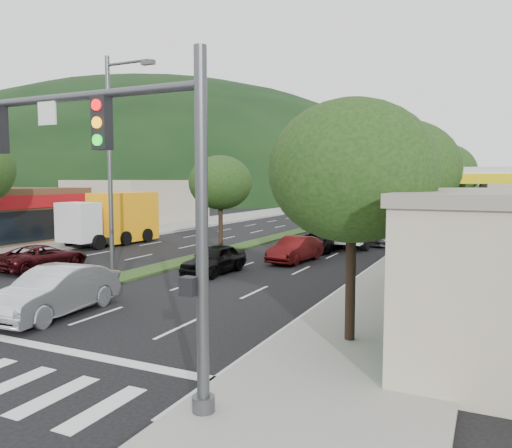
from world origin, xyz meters
The scene contains 23 objects.
sidewalk_right centered at (12.50, 25.00, 0.07)m, with size 5.00×90.00×0.15m, color gray.
sidewalk_left centered at (-13.00, 25.00, 0.07)m, with size 6.00×90.00×0.15m, color gray.
median centered at (0.00, 28.00, 0.06)m, with size 1.60×56.00×0.12m, color #213B15.
traffic_signal centered at (9.03, -1.54, 4.65)m, with size 6.12×0.40×7.00m.
bldg_left_far centered at (-19.00, 34.00, 2.30)m, with size 9.00×14.00×4.60m, color #B7AA92.
hill_far centered at (-80.00, 110.00, 0.00)m, with size 176.00×132.00×82.00m, color black.
tree_r_a centered at (12.00, 4.00, 4.82)m, with size 4.60×4.60×6.63m.
tree_r_b centered at (12.00, 12.00, 5.04)m, with size 4.80×4.80×6.94m.
tree_r_c centered at (12.00, 20.00, 4.75)m, with size 4.40×4.40×6.48m.
tree_r_d centered at (12.00, 30.00, 5.18)m, with size 5.00×5.00×7.17m.
tree_r_e centered at (12.00, 40.00, 4.89)m, with size 4.60×4.60×6.71m.
tree_med_near centered at (0.00, 18.00, 4.43)m, with size 4.00×4.00×6.02m.
tree_med_far centered at (0.00, 44.00, 5.01)m, with size 4.80×4.80×6.94m.
streetlight_near centered at (0.21, 8.00, 5.58)m, with size 2.60×0.25×10.00m.
streetlight_mid centered at (0.21, 33.00, 5.58)m, with size 2.60×0.25×10.00m.
sedan_silver centered at (2.21, 2.69, 0.83)m, with size 1.75×5.01×1.65m, color silver.
suv_maroon centered at (-5.26, 8.78, 0.65)m, with size 2.14×4.65×1.29m, color black.
car_queue_a centered at (3.22, 11.63, 0.71)m, with size 1.68×4.17×1.42m, color black.
car_queue_b centered at (8.56, 26.63, 0.71)m, with size 1.99×4.89×1.42m, color #444549.
car_queue_c centered at (5.56, 16.63, 0.71)m, with size 1.50×4.31×1.42m, color #4E0D0D.
car_queue_d centered at (5.32, 21.63, 0.70)m, with size 2.32×5.03×1.40m, color black.
box_truck centered at (-9.00, 18.51, 1.74)m, with size 3.30×7.63×3.69m.
motorhome centered at (6.81, 26.32, 2.03)m, with size 3.32×9.98×3.81m.
Camera 1 is at (15.46, -9.40, 4.57)m, focal length 35.00 mm.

